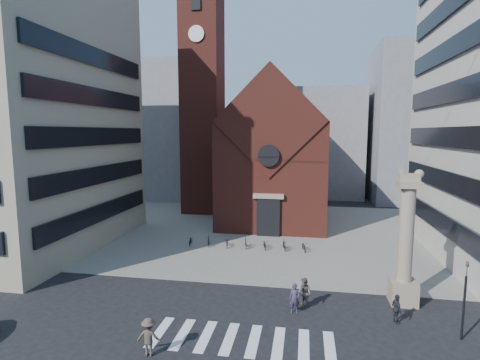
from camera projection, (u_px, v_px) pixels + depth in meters
name	position (u px, v px, depth m)	size (l,w,h in m)	color
ground	(241.00, 312.00, 22.78)	(120.00, 120.00, 0.00)	black
piazza	(270.00, 231.00, 41.34)	(46.00, 30.00, 0.05)	gray
zebra_crossing	(242.00, 340.00, 19.76)	(10.20, 3.20, 0.01)	white
church	(275.00, 156.00, 46.22)	(12.00, 16.65, 18.00)	maroon
campanile	(203.00, 95.00, 49.83)	(5.50, 5.50, 31.20)	maroon
building_left	(7.00, 109.00, 34.98)	(18.00, 20.00, 26.00)	gray
bg_block_left	(165.00, 131.00, 63.87)	(16.00, 14.00, 22.00)	gray
bg_block_mid	(319.00, 143.00, 64.58)	(14.00, 12.00, 18.00)	gray
bg_block_right	(425.00, 125.00, 58.53)	(16.00, 14.00, 24.00)	gray
lion_column	(405.00, 251.00, 23.57)	(1.63, 1.60, 8.68)	gray
traffic_light	(464.00, 299.00, 19.47)	(0.13, 0.16, 4.30)	black
pedestrian_0	(295.00, 298.00, 22.59)	(0.67, 0.44, 1.83)	#372F42
pedestrian_1	(304.00, 293.00, 23.24)	(0.92, 0.72, 1.89)	#63534F
pedestrian_2	(397.00, 309.00, 21.38)	(1.00, 0.42, 1.70)	#28272F
pedestrian_3	(149.00, 337.00, 18.28)	(1.23, 0.71, 1.91)	#4B3C32
scooter_0	(191.00, 241.00, 36.16)	(0.55, 1.59, 0.83)	black
scooter_1	(209.00, 241.00, 35.85)	(0.43, 1.54, 0.92)	black
scooter_2	(227.00, 242.00, 35.55)	(0.55, 1.59, 0.83)	black
scooter_3	(246.00, 243.00, 35.23)	(0.43, 1.54, 0.92)	black
scooter_4	(265.00, 244.00, 34.93)	(0.55, 1.59, 0.83)	black
scooter_5	(284.00, 245.00, 34.62)	(0.43, 1.54, 0.92)	black
scooter_6	(304.00, 246.00, 34.32)	(0.55, 1.59, 0.83)	black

